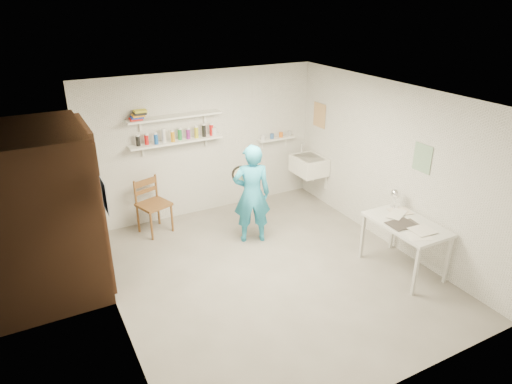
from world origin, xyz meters
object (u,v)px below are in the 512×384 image
man (252,194)px  belfast_sink (309,165)px  wall_clock (241,175)px  desk_lamp (396,193)px  work_table (403,246)px  wooden_chair (154,205)px

man → belfast_sink: bearing=-133.3°
wall_clock → desk_lamp: 2.23m
belfast_sink → work_table: size_ratio=0.55×
belfast_sink → work_table: 2.49m
man → wall_clock: man is taller
belfast_sink → wall_clock: 1.74m
man → desk_lamp: (1.61, -1.26, 0.18)m
work_table → wall_clock: bearing=128.5°
wall_clock → desk_lamp: (1.69, -1.46, -0.08)m
belfast_sink → work_table: (-0.11, -2.47, -0.34)m
wall_clock → work_table: 2.51m
wooden_chair → work_table: wooden_chair is taller
man → wall_clock: size_ratio=5.56×
belfast_sink → wooden_chair: (-2.78, 0.17, -0.22)m
man → work_table: 2.25m
belfast_sink → desk_lamp: size_ratio=4.43×
man → work_table: bearing=150.2°
wall_clock → desk_lamp: wall_clock is taller
belfast_sink → wooden_chair: size_ratio=0.63×
belfast_sink → work_table: belfast_sink is taller
man → work_table: man is taller
desk_lamp → man: bearing=142.0°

